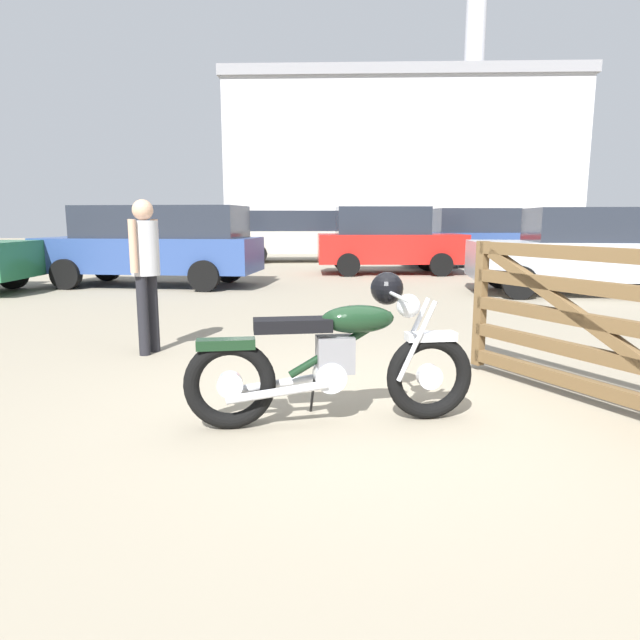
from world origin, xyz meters
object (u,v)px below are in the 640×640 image
(timber_gate, at_px, (624,323))
(white_estate_far, at_px, (387,239))
(vintage_motorcycle, at_px, (339,356))
(bystander, at_px, (145,260))
(pale_sedan_back, at_px, (582,252))
(red_hatchback_near, at_px, (298,234))
(blue_hatchback_right, at_px, (155,243))
(silver_sedan_mid, at_px, (468,237))

(timber_gate, xyz_separation_m, white_estate_far, (-0.82, 11.32, 0.21))
(vintage_motorcycle, relative_size, bystander, 1.25)
(vintage_motorcycle, distance_m, white_estate_far, 11.63)
(vintage_motorcycle, height_order, pale_sedan_back, pale_sedan_back)
(bystander, distance_m, red_hatchback_near, 13.85)
(vintage_motorcycle, height_order, bystander, bystander)
(timber_gate, height_order, blue_hatchback_right, blue_hatchback_right)
(bystander, xyz_separation_m, white_estate_far, (3.35, 9.48, -0.10))
(timber_gate, height_order, bystander, bystander)
(bystander, distance_m, blue_hatchback_right, 6.68)
(vintage_motorcycle, height_order, silver_sedan_mid, silver_sedan_mid)
(white_estate_far, bearing_deg, vintage_motorcycle, -99.99)
(white_estate_far, bearing_deg, silver_sedan_mid, 37.51)
(vintage_motorcycle, relative_size, silver_sedan_mid, 0.51)
(pale_sedan_back, bearing_deg, silver_sedan_mid, -79.26)
(white_estate_far, relative_size, silver_sedan_mid, 0.99)
(pale_sedan_back, relative_size, silver_sedan_mid, 1.07)
(pale_sedan_back, height_order, silver_sedan_mid, silver_sedan_mid)
(pale_sedan_back, height_order, blue_hatchback_right, blue_hatchback_right)
(timber_gate, bearing_deg, vintage_motorcycle, 66.40)
(pale_sedan_back, distance_m, red_hatchback_near, 10.58)
(silver_sedan_mid, bearing_deg, bystander, 58.07)
(bystander, bearing_deg, pale_sedan_back, 55.34)
(vintage_motorcycle, height_order, white_estate_far, white_estate_far)
(bystander, bearing_deg, silver_sedan_mid, 80.69)
(vintage_motorcycle, bearing_deg, timber_gate, -3.74)
(bystander, distance_m, white_estate_far, 10.06)
(white_estate_far, distance_m, pale_sedan_back, 5.46)
(white_estate_far, xyz_separation_m, pale_sedan_back, (3.43, -4.25, -0.08))
(vintage_motorcycle, bearing_deg, white_estate_far, 73.56)
(vintage_motorcycle, distance_m, bystander, 2.98)
(bystander, xyz_separation_m, silver_sedan_mid, (6.01, 11.81, -0.10))
(timber_gate, relative_size, white_estate_far, 0.57)
(bystander, bearing_deg, red_hatchback_near, 105.10)
(timber_gate, bearing_deg, red_hatchback_near, -17.25)
(bystander, relative_size, pale_sedan_back, 0.39)
(bystander, relative_size, white_estate_far, 0.42)
(silver_sedan_mid, bearing_deg, pale_sedan_back, 91.72)
(vintage_motorcycle, bearing_deg, bystander, 124.97)
(blue_hatchback_right, bearing_deg, vintage_motorcycle, 120.83)
(white_estate_far, xyz_separation_m, red_hatchback_near, (-2.73, 4.36, 0.02))
(red_hatchback_near, bearing_deg, vintage_motorcycle, -91.04)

